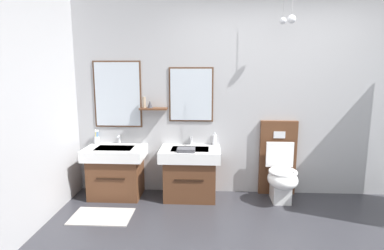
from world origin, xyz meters
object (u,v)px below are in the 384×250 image
at_px(toilet, 280,171).
at_px(toothbrush_cup, 97,140).
at_px(folded_hand_towel, 186,150).
at_px(vanity_sink_right, 190,171).
at_px(soap_dispenser, 214,140).
at_px(vanity_sink_left, 116,170).

bearing_deg(toilet, toothbrush_cup, 176.24).
bearing_deg(folded_hand_towel, toothbrush_cup, 164.30).
bearing_deg(folded_hand_towel, vanity_sink_right, 76.30).
distance_m(toilet, folded_hand_towel, 1.25).
bearing_deg(vanity_sink_right, soap_dispenser, 31.88).
xyz_separation_m(vanity_sink_right, toilet, (1.16, 0.02, 0.02)).
height_order(toilet, soap_dispenser, toilet).
bearing_deg(vanity_sink_left, vanity_sink_right, 0.00).
relative_size(vanity_sink_right, soap_dispenser, 4.42).
height_order(vanity_sink_right, folded_hand_towel, folded_hand_towel).
bearing_deg(vanity_sink_left, toothbrush_cup, 148.67).
xyz_separation_m(vanity_sink_left, toilet, (2.14, 0.02, 0.02)).
bearing_deg(soap_dispenser, vanity_sink_right, -148.12).
distance_m(toilet, soap_dispenser, 0.93).
xyz_separation_m(soap_dispenser, folded_hand_towel, (-0.35, -0.36, -0.05)).
height_order(vanity_sink_left, toothbrush_cup, toothbrush_cup).
bearing_deg(vanity_sink_right, toilet, 1.21).
relative_size(vanity_sink_left, toothbrush_cup, 3.90).
height_order(soap_dispenser, folded_hand_towel, soap_dispenser).
bearing_deg(soap_dispenser, toothbrush_cup, -179.63).
distance_m(toilet, toothbrush_cup, 2.47).
bearing_deg(folded_hand_towel, toilet, 8.95).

